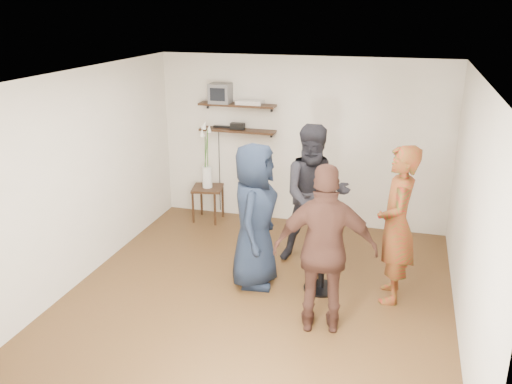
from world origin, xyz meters
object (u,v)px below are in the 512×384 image
radio (238,126)px  person_dark (315,195)px  side_table (208,193)px  person_plaid (396,225)px  person_navy (255,216)px  crt_monitor (221,93)px  person_brown (325,250)px  dvd_deck (250,102)px  drinks_table (323,242)px

radio → person_dark: size_ratio=0.12×
side_table → person_plaid: (2.96, -1.72, 0.47)m
person_navy → side_table: bearing=32.3°
person_dark → radio: bearing=123.1°
person_dark → crt_monitor: bearing=127.8°
side_table → person_plaid: size_ratio=0.30×
person_plaid → radio: bearing=-131.1°
crt_monitor → person_navy: (1.13, -2.06, -1.12)m
side_table → person_navy: 2.27m
crt_monitor → person_brown: size_ratio=0.17×
dvd_deck → person_navy: bearing=-72.2°
person_plaid → person_brown: 1.10m
dvd_deck → radio: bearing=180.0°
drinks_table → person_plaid: 0.88m
drinks_table → person_plaid: bearing=3.2°
radio → person_brown: (1.84, -2.82, -0.60)m
crt_monitor → person_navy: size_ratio=0.18×
crt_monitor → radio: 0.57m
radio → person_plaid: bearing=-37.9°
person_dark → side_table: bearing=135.8°
person_brown → person_plaid: bearing=-138.5°
crt_monitor → drinks_table: bearing=-45.7°
dvd_deck → person_dark: (1.25, -1.22, -0.96)m
side_table → person_plaid: person_plaid is taller
person_plaid → person_brown: size_ratio=1.01×
radio → person_plaid: (2.52, -1.96, -0.59)m
side_table → person_brown: person_brown is taller
radio → person_brown: person_brown is taller
radio → person_navy: person_navy is taller
side_table → drinks_table: drinks_table is taller
crt_monitor → radio: (0.27, 0.00, -0.50)m
person_navy → radio: bearing=19.5°
radio → drinks_table: 2.77m
radio → person_dark: (1.45, -1.22, -0.58)m
radio → person_dark: person_dark is taller
person_plaid → person_dark: size_ratio=0.99×
person_brown → crt_monitor: bearing=-63.6°
side_table → drinks_table: (2.13, -1.76, 0.18)m
crt_monitor → person_brown: bearing=-53.3°
dvd_deck → person_dark: dvd_deck is taller
side_table → drinks_table: 2.77m
crt_monitor → dvd_deck: 0.49m
person_dark → person_navy: size_ratio=1.04×
person_navy → person_brown: 1.24m
drinks_table → person_brown: 0.87m
crt_monitor → person_dark: (1.72, -1.22, -1.08)m
side_table → radio: bearing=29.3°
dvd_deck → person_brown: dvd_deck is taller
side_table → person_brown: 3.47m
drinks_table → person_navy: (-0.83, -0.05, 0.26)m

